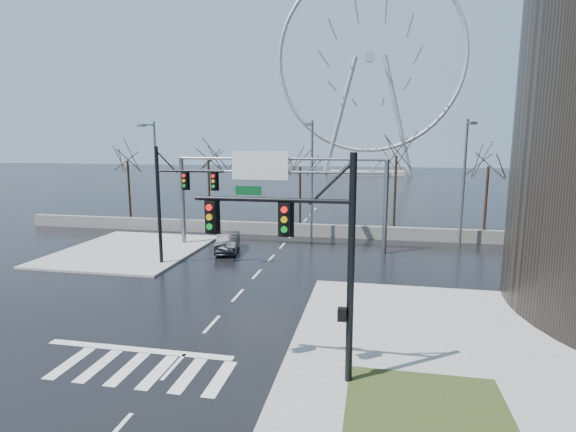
% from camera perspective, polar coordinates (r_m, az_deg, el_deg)
% --- Properties ---
extents(ground, '(260.00, 260.00, 0.00)m').
position_cam_1_polar(ground, '(21.58, -9.65, -13.39)').
color(ground, black).
rests_on(ground, ground).
extents(sidewalk_right_ext, '(12.00, 10.00, 0.15)m').
position_cam_1_polar(sidewalk_right_ext, '(22.33, 17.85, -12.72)').
color(sidewalk_right_ext, gray).
rests_on(sidewalk_right_ext, ground).
extents(sidewalk_far, '(10.00, 12.00, 0.15)m').
position_cam_1_polar(sidewalk_far, '(36.51, -19.27, -4.12)').
color(sidewalk_far, gray).
rests_on(sidewalk_far, ground).
extents(grass_strip, '(5.00, 4.00, 0.02)m').
position_cam_1_polar(grass_strip, '(15.94, 17.13, -21.90)').
color(grass_strip, '#243616').
rests_on(grass_strip, sidewalk_near).
extents(barrier_wall, '(52.00, 0.50, 1.10)m').
position_cam_1_polar(barrier_wall, '(39.98, 0.45, -1.72)').
color(barrier_wall, slate).
rests_on(barrier_wall, ground).
extents(signal_mast_near, '(5.52, 0.41, 8.00)m').
position_cam_1_polar(signal_mast_near, '(15.06, 2.87, -3.86)').
color(signal_mast_near, black).
rests_on(signal_mast_near, ground).
extents(signal_mast_far, '(4.72, 0.41, 8.00)m').
position_cam_1_polar(signal_mast_far, '(30.66, -14.30, 2.64)').
color(signal_mast_far, black).
rests_on(signal_mast_far, ground).
extents(sign_gantry, '(16.36, 0.40, 7.60)m').
position_cam_1_polar(sign_gantry, '(34.50, -1.70, 4.25)').
color(sign_gantry, slate).
rests_on(sign_gantry, ground).
extents(streetlight_left, '(0.50, 2.55, 10.00)m').
position_cam_1_polar(streetlight_left, '(41.50, -16.63, 5.73)').
color(streetlight_left, slate).
rests_on(streetlight_left, ground).
extents(streetlight_mid, '(0.50, 2.55, 10.00)m').
position_cam_1_polar(streetlight_mid, '(37.16, 2.98, 5.72)').
color(streetlight_mid, slate).
rests_on(streetlight_mid, ground).
extents(streetlight_right, '(0.50, 2.55, 10.00)m').
position_cam_1_polar(streetlight_right, '(37.41, 21.57, 5.09)').
color(streetlight_right, slate).
rests_on(streetlight_right, ground).
extents(tree_far_left, '(3.50, 3.50, 7.00)m').
position_cam_1_polar(tree_far_left, '(49.53, -19.67, 5.77)').
color(tree_far_left, black).
rests_on(tree_far_left, ground).
extents(tree_left, '(3.75, 3.75, 7.50)m').
position_cam_1_polar(tree_left, '(45.12, -10.08, 6.37)').
color(tree_left, black).
rests_on(tree_left, ground).
extents(tree_center, '(3.25, 3.25, 6.50)m').
position_cam_1_polar(tree_center, '(43.76, 1.54, 5.37)').
color(tree_center, black).
rests_on(tree_center, ground).
extents(tree_right, '(3.90, 3.90, 7.80)m').
position_cam_1_polar(tree_right, '(42.14, 13.56, 6.37)').
color(tree_right, black).
rests_on(tree_right, ground).
extents(tree_far_right, '(3.40, 3.40, 6.80)m').
position_cam_1_polar(tree_far_right, '(43.76, 24.04, 4.86)').
color(tree_far_right, black).
rests_on(tree_far_right, ground).
extents(ferris_wheel, '(45.00, 6.00, 50.91)m').
position_cam_1_polar(ferris_wheel, '(114.95, 10.34, 18.30)').
color(ferris_wheel, gray).
rests_on(ferris_wheel, ground).
extents(car, '(2.44, 4.62, 1.45)m').
position_cam_1_polar(car, '(34.54, -7.67, -3.32)').
color(car, black).
rests_on(car, ground).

